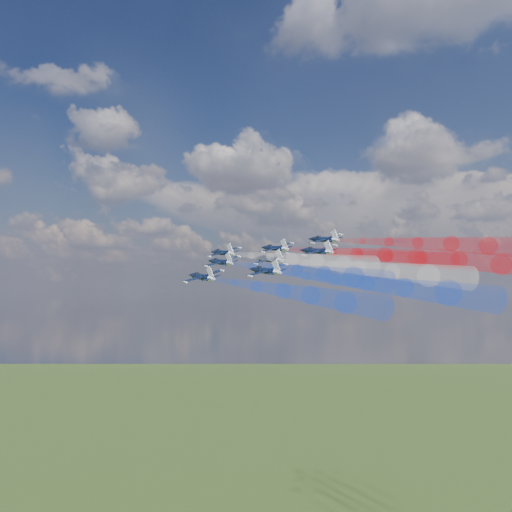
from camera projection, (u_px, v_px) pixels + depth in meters
The scene contains 16 objects.
jet_lead at pixel (223, 253), 152.57m from camera, with size 10.15×12.68×3.38m, color black, non-canonical shape.
trail_lead at pixel (292, 259), 127.10m from camera, with size 4.23×50.33×4.23m, color white, non-canonical shape.
jet_inner_left at pixel (221, 262), 141.52m from camera, with size 10.15×12.68×3.38m, color black, non-canonical shape.
trail_inner_left at pixel (296, 271), 116.05m from camera, with size 4.23×50.33×4.23m, color blue, non-canonical shape.
jet_inner_right at pixel (275, 248), 149.95m from camera, with size 10.15×12.68×3.38m, color black, non-canonical shape.
trail_inner_right at pixel (357, 254), 124.48m from camera, with size 4.23×50.33×4.23m, color red, non-canonical shape.
jet_outer_left at pixel (202, 277), 128.43m from camera, with size 10.15×12.68×3.38m, color black, non-canonical shape.
trail_outer_left at pixel (282, 290), 102.96m from camera, with size 4.23×50.33×4.23m, color blue, non-canonical shape.
jet_center_third at pixel (270, 259), 136.22m from camera, with size 10.15×12.68×3.38m, color black, non-canonical shape.
trail_center_third at pixel (360, 268), 110.76m from camera, with size 4.23×50.33×4.23m, color white, non-canonical shape.
jet_outer_right at pixel (324, 239), 146.79m from camera, with size 10.15×12.68×3.38m, color black, non-canonical shape.
trail_outer_right at pixel (418, 243), 121.32m from camera, with size 4.23×50.33×4.23m, color red, non-canonical shape.
jet_rear_left at pixel (266, 271), 123.35m from camera, with size 10.15×12.68×3.38m, color black, non-canonical shape.
trail_rear_left at pixel (367, 283), 97.88m from camera, with size 4.23×50.33×4.23m, color blue, non-canonical shape.
jet_rear_right at pixel (317, 251), 132.83m from camera, with size 10.15×12.68×3.38m, color black, non-canonical shape.
trail_rear_right at pixel (421, 258), 107.36m from camera, with size 4.23×50.33×4.23m, color red, non-canonical shape.
Camera 1 is at (83.05, -122.54, 130.15)m, focal length 39.45 mm.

